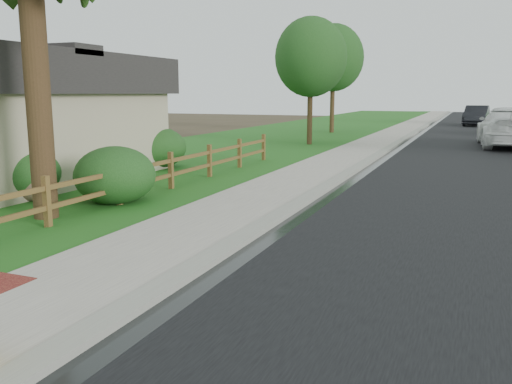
% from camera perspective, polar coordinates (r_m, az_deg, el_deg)
% --- Properties ---
extents(ground, '(120.00, 120.00, 0.00)m').
position_cam_1_polar(ground, '(7.47, -15.14, -11.33)').
color(ground, '#3E3522').
extents(road, '(8.00, 90.00, 0.02)m').
position_cam_1_polar(road, '(40.58, 22.56, 5.74)').
color(road, black).
rests_on(road, ground).
extents(curb, '(0.40, 90.00, 0.12)m').
position_cam_1_polar(curb, '(40.76, 16.63, 6.19)').
color(curb, gray).
rests_on(curb, ground).
extents(wet_gutter, '(0.50, 90.00, 0.00)m').
position_cam_1_polar(wet_gutter, '(40.73, 17.12, 6.11)').
color(wet_gutter, black).
rests_on(wet_gutter, road).
extents(sidewalk, '(2.20, 90.00, 0.10)m').
position_cam_1_polar(sidewalk, '(40.90, 14.81, 6.28)').
color(sidewalk, gray).
rests_on(sidewalk, ground).
extents(grass_strip, '(1.60, 90.00, 0.06)m').
position_cam_1_polar(grass_strip, '(41.19, 12.17, 6.38)').
color(grass_strip, '#215919').
rests_on(grass_strip, ground).
extents(lawn_near, '(9.00, 90.00, 0.04)m').
position_cam_1_polar(lawn_near, '(42.40, 5.19, 6.67)').
color(lawn_near, '#215919').
rests_on(lawn_near, ground).
extents(ranch_fence, '(0.12, 16.92, 1.10)m').
position_cam_1_polar(ranch_fence, '(14.42, -11.40, 1.78)').
color(ranch_fence, '#53351B').
rests_on(ranch_fence, ground).
extents(white_suv, '(3.20, 7.08, 2.01)m').
position_cam_1_polar(white_suv, '(30.49, 25.12, 6.21)').
color(white_suv, white).
rests_on(white_suv, road).
extents(dark_car_far, '(2.18, 5.23, 1.68)m').
position_cam_1_polar(dark_car_far, '(49.85, 22.19, 7.46)').
color(dark_car_far, black).
rests_on(dark_car_far, road).
extents(boulder, '(1.43, 1.21, 0.82)m').
position_cam_1_polar(boulder, '(14.82, -22.30, 0.63)').
color(boulder, brown).
rests_on(boulder, ground).
extents(shrub_b, '(2.17, 2.17, 1.34)m').
position_cam_1_polar(shrub_b, '(15.23, -23.37, 1.79)').
color(shrub_b, '#193F16').
rests_on(shrub_b, ground).
extents(shrub_c, '(2.65, 2.65, 1.44)m').
position_cam_1_polar(shrub_c, '(13.81, -14.62, 1.71)').
color(shrub_c, '#193F16').
rests_on(shrub_c, ground).
extents(shrub_d, '(2.98, 2.98, 1.54)m').
position_cam_1_polar(shrub_d, '(20.10, -10.58, 4.62)').
color(shrub_d, '#193F16').
rests_on(shrub_d, ground).
extents(tree_near_left, '(3.74, 3.74, 6.62)m').
position_cam_1_polar(tree_near_left, '(29.03, 5.79, 13.93)').
color(tree_near_left, '#342715').
rests_on(tree_near_left, ground).
extents(tree_mid_left, '(4.11, 4.11, 7.35)m').
position_cam_1_polar(tree_mid_left, '(38.15, 8.15, 13.80)').
color(tree_mid_left, '#342715').
rests_on(tree_mid_left, ground).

